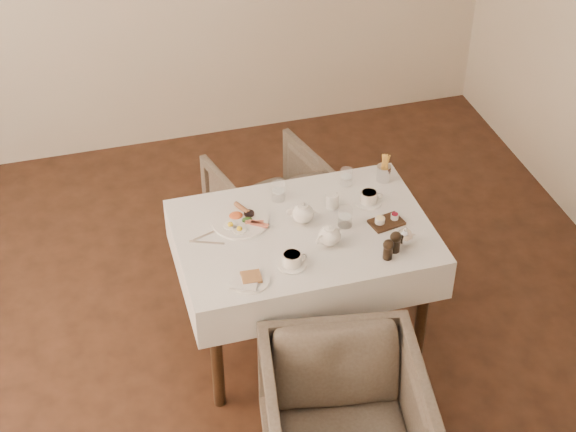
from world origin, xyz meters
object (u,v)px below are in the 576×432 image
at_px(teapot_centre, 303,212).
at_px(armchair_far, 270,202).
at_px(armchair_near, 343,420).
at_px(breakfast_plate, 240,220).
at_px(table, 303,248).

bearing_deg(teapot_centre, armchair_far, 108.92).
relative_size(armchair_near, breakfast_plate, 2.56).
relative_size(armchair_far, teapot_centre, 4.14).
bearing_deg(armchair_far, table, 72.15).
bearing_deg(breakfast_plate, armchair_near, -77.76).
bearing_deg(armchair_near, teapot_centre, 94.25).
height_order(armchair_near, teapot_centre, teapot_centre).
relative_size(table, teapot_centre, 8.27).
bearing_deg(breakfast_plate, table, -27.42).
xyz_separation_m(armchair_near, armchair_far, (0.12, 1.74, -0.04)).
height_order(table, armchair_far, table).
relative_size(table, armchair_far, 2.00).
relative_size(armchair_far, breakfast_plate, 2.23).
distance_m(breakfast_plate, teapot_centre, 0.32).
bearing_deg(table, armchair_near, -94.51).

